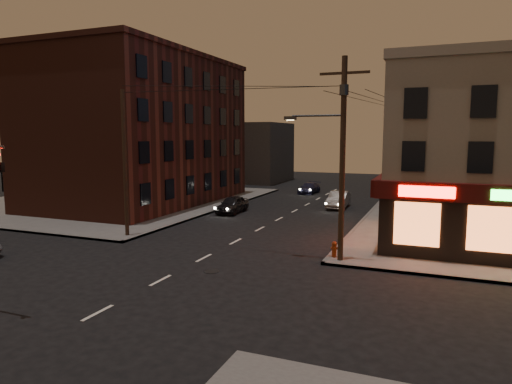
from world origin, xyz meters
The scene contains 13 objects.
ground centered at (0.00, 0.00, 0.00)m, with size 120.00×120.00×0.00m, color black.
sidewalk_nw centered at (-18.00, 19.00, 0.07)m, with size 24.00×28.00×0.15m, color #514F4C.
brick_apartment centered at (-14.50, 19.00, 6.65)m, with size 12.00×20.00×13.00m, color #4D2218.
bg_building_ne_a centered at (14.00, 38.00, 3.50)m, with size 10.00×12.00×7.00m, color #3F3D3A.
bg_building_nw centered at (-13.00, 42.00, 4.00)m, with size 9.00×10.00×8.00m, color #3F3D3A.
bg_building_ne_b centered at (12.00, 52.00, 3.00)m, with size 8.00×8.00×6.00m, color #3F3D3A.
utility_pole_main centered at (6.68, 5.80, 5.76)m, with size 4.20×0.44×10.00m.
utility_pole_far centered at (6.80, 32.00, 4.65)m, with size 0.26×0.26×9.00m, color #382619.
utility_pole_west centered at (-6.80, 6.50, 4.65)m, with size 0.24×0.24×9.00m, color #382619.
sedan_near centered at (-4.49, 17.20, 0.70)m, with size 1.64×4.08×1.39m, color black.
sedan_mid centered at (3.08, 23.10, 0.72)m, with size 1.53×4.40×1.45m, color slate.
sedan_far centered at (-1.98, 31.76, 0.59)m, with size 1.65×4.07×1.18m, color #1D1E3A.
fire_hydrant centered at (6.40, 6.23, 0.60)m, with size 0.36×0.36×0.83m.
Camera 1 is at (11.26, -16.52, 6.41)m, focal length 32.00 mm.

